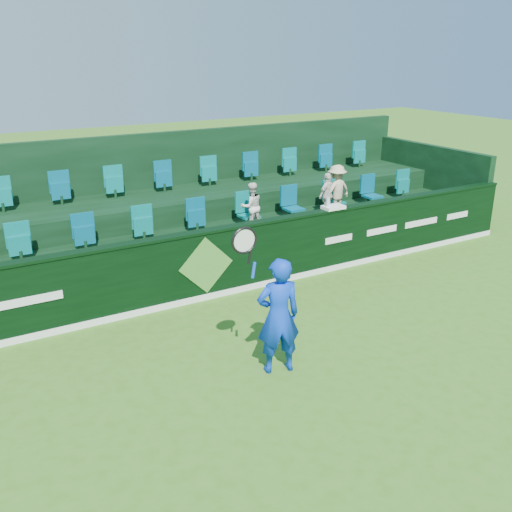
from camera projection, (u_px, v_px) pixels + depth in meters
ground at (332, 404)px, 7.66m from camera, size 60.00×60.00×0.00m
sponsor_hoarding at (204, 265)px, 10.68m from camera, size 16.00×0.25×1.35m
stand_tier_front at (181, 261)px, 11.67m from camera, size 16.00×2.00×0.80m
stand_tier_back at (148, 226)px, 13.12m from camera, size 16.00×1.80×1.30m
stand_rear at (140, 198)px, 13.29m from camera, size 16.00×4.10×2.60m
seat_row_front at (172, 223)px, 11.75m from camera, size 13.50×0.50×0.60m
seat_row_back at (141, 183)px, 13.04m from camera, size 13.50×0.50×0.60m
tennis_player at (278, 315)px, 8.16m from camera, size 1.18×0.56×2.37m
spectator_left at (251, 206)px, 12.16m from camera, size 0.53×0.43×1.04m
spectator_middle at (328, 195)px, 13.11m from camera, size 0.65×0.42×1.03m
spectator_right at (336, 190)px, 13.20m from camera, size 0.81×0.52×1.19m
towel at (333, 207)px, 11.85m from camera, size 0.45×0.29×0.07m
drinks_bottle at (328, 204)px, 11.75m from camera, size 0.08×0.08×0.25m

